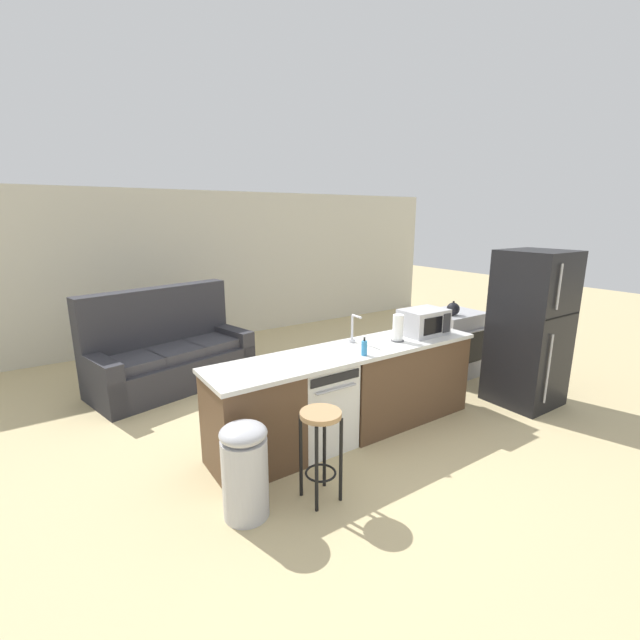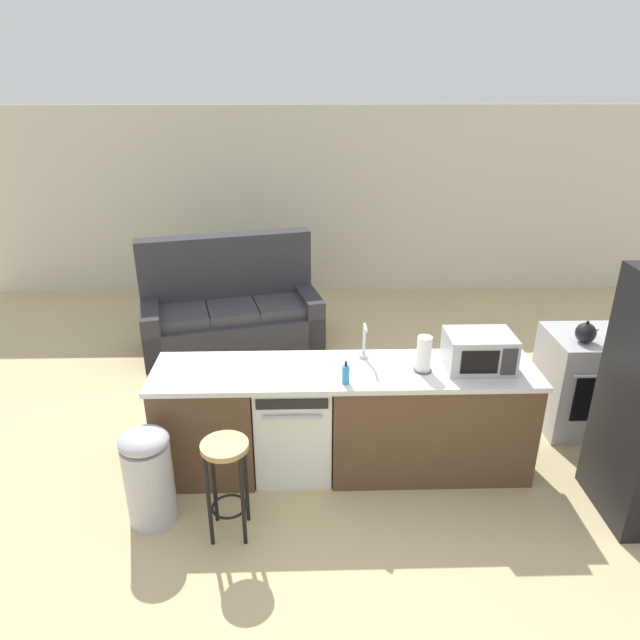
{
  "view_description": "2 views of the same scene",
  "coord_description": "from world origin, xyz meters",
  "px_view_note": "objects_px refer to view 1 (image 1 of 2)",
  "views": [
    {
      "loc": [
        -2.35,
        -3.17,
        2.18
      ],
      "look_at": [
        0.23,
        0.66,
        1.05
      ],
      "focal_mm": 24.0,
      "sensor_mm": 36.0,
      "label": 1
    },
    {
      "loc": [
        -0.15,
        -3.82,
        2.95
      ],
      "look_at": [
        -0.02,
        0.6,
        1.05
      ],
      "focal_mm": 32.0,
      "sensor_mm": 36.0,
      "label": 2
    }
  ],
  "objects_px": {
    "stove_range": "(451,343)",
    "refrigerator": "(530,329)",
    "dishwasher": "(317,404)",
    "bar_stool": "(321,436)",
    "couch": "(168,355)",
    "microwave": "(423,322)",
    "kettle": "(453,309)",
    "soap_bottle": "(364,348)",
    "trash_bin": "(245,469)",
    "paper_towel_roll": "(398,328)"
  },
  "relations": [
    {
      "from": "stove_range",
      "to": "soap_bottle",
      "type": "height_order",
      "value": "soap_bottle"
    },
    {
      "from": "soap_bottle",
      "to": "bar_stool",
      "type": "distance_m",
      "value": 1.06
    },
    {
      "from": "microwave",
      "to": "couch",
      "type": "bearing_deg",
      "value": 132.5
    },
    {
      "from": "stove_range",
      "to": "refrigerator",
      "type": "relative_size",
      "value": 0.5
    },
    {
      "from": "kettle",
      "to": "couch",
      "type": "xyz_separation_m",
      "value": [
        -3.21,
        1.96,
        -0.59
      ]
    },
    {
      "from": "stove_range",
      "to": "bar_stool",
      "type": "relative_size",
      "value": 1.22
    },
    {
      "from": "trash_bin",
      "to": "couch",
      "type": "relative_size",
      "value": 0.34
    },
    {
      "from": "dishwasher",
      "to": "refrigerator",
      "type": "height_order",
      "value": "refrigerator"
    },
    {
      "from": "dishwasher",
      "to": "kettle",
      "type": "relative_size",
      "value": 4.1
    },
    {
      "from": "paper_towel_roll",
      "to": "couch",
      "type": "relative_size",
      "value": 0.13
    },
    {
      "from": "dishwasher",
      "to": "bar_stool",
      "type": "relative_size",
      "value": 1.14
    },
    {
      "from": "kettle",
      "to": "stove_range",
      "type": "bearing_deg",
      "value": 37.16
    },
    {
      "from": "dishwasher",
      "to": "microwave",
      "type": "bearing_deg",
      "value": -0.05
    },
    {
      "from": "stove_range",
      "to": "refrigerator",
      "type": "xyz_separation_m",
      "value": [
        -0.0,
        -1.1,
        0.45
      ]
    },
    {
      "from": "refrigerator",
      "to": "couch",
      "type": "distance_m",
      "value": 4.5
    },
    {
      "from": "dishwasher",
      "to": "microwave",
      "type": "relative_size",
      "value": 1.68
    },
    {
      "from": "trash_bin",
      "to": "stove_range",
      "type": "bearing_deg",
      "value": 17.09
    },
    {
      "from": "dishwasher",
      "to": "refrigerator",
      "type": "xyz_separation_m",
      "value": [
        2.6,
        -0.55,
        0.48
      ]
    },
    {
      "from": "dishwasher",
      "to": "microwave",
      "type": "xyz_separation_m",
      "value": [
        1.41,
        -0.0,
        0.62
      ]
    },
    {
      "from": "stove_range",
      "to": "refrigerator",
      "type": "height_order",
      "value": "refrigerator"
    },
    {
      "from": "trash_bin",
      "to": "dishwasher",
      "type": "bearing_deg",
      "value": 29.12
    },
    {
      "from": "bar_stool",
      "to": "stove_range",
      "type": "bearing_deg",
      "value": 22.45
    },
    {
      "from": "microwave",
      "to": "bar_stool",
      "type": "distance_m",
      "value": 2.04
    },
    {
      "from": "stove_range",
      "to": "kettle",
      "type": "xyz_separation_m",
      "value": [
        -0.17,
        -0.13,
        0.53
      ]
    },
    {
      "from": "dishwasher",
      "to": "couch",
      "type": "relative_size",
      "value": 0.39
    },
    {
      "from": "dishwasher",
      "to": "soap_bottle",
      "type": "bearing_deg",
      "value": -28.8
    },
    {
      "from": "trash_bin",
      "to": "couch",
      "type": "xyz_separation_m",
      "value": [
        0.23,
        2.94,
        0.02
      ]
    },
    {
      "from": "soap_bottle",
      "to": "kettle",
      "type": "height_order",
      "value": "kettle"
    },
    {
      "from": "refrigerator",
      "to": "dishwasher",
      "type": "bearing_deg",
      "value": 168.07
    },
    {
      "from": "trash_bin",
      "to": "bar_stool",
      "type": "bearing_deg",
      "value": -14.3
    },
    {
      "from": "dishwasher",
      "to": "paper_towel_roll",
      "type": "bearing_deg",
      "value": -2.42
    },
    {
      "from": "refrigerator",
      "to": "soap_bottle",
      "type": "xyz_separation_m",
      "value": [
        -2.21,
        0.34,
        0.07
      ]
    },
    {
      "from": "dishwasher",
      "to": "couch",
      "type": "bearing_deg",
      "value": 107.99
    },
    {
      "from": "refrigerator",
      "to": "microwave",
      "type": "bearing_deg",
      "value": 155.27
    },
    {
      "from": "stove_range",
      "to": "paper_towel_roll",
      "type": "height_order",
      "value": "paper_towel_roll"
    },
    {
      "from": "refrigerator",
      "to": "couch",
      "type": "relative_size",
      "value": 0.84
    },
    {
      "from": "stove_range",
      "to": "soap_bottle",
      "type": "xyz_separation_m",
      "value": [
        -2.21,
        -0.76,
        0.52
      ]
    },
    {
      "from": "stove_range",
      "to": "microwave",
      "type": "bearing_deg",
      "value": -155.21
    },
    {
      "from": "stove_range",
      "to": "couch",
      "type": "distance_m",
      "value": 3.84
    },
    {
      "from": "trash_bin",
      "to": "soap_bottle",
      "type": "bearing_deg",
      "value": 13.93
    },
    {
      "from": "stove_range",
      "to": "kettle",
      "type": "height_order",
      "value": "kettle"
    },
    {
      "from": "dishwasher",
      "to": "kettle",
      "type": "bearing_deg",
      "value": 9.85
    },
    {
      "from": "couch",
      "to": "refrigerator",
      "type": "bearing_deg",
      "value": -40.98
    },
    {
      "from": "paper_towel_roll",
      "to": "couch",
      "type": "distance_m",
      "value": 3.06
    },
    {
      "from": "trash_bin",
      "to": "microwave",
      "type": "bearing_deg",
      "value": 13.03
    },
    {
      "from": "microwave",
      "to": "bar_stool",
      "type": "bearing_deg",
      "value": -159.11
    },
    {
      "from": "soap_bottle",
      "to": "bar_stool",
      "type": "relative_size",
      "value": 0.24
    },
    {
      "from": "microwave",
      "to": "paper_towel_roll",
      "type": "distance_m",
      "value": 0.43
    },
    {
      "from": "trash_bin",
      "to": "paper_towel_roll",
      "type": "bearing_deg",
      "value": 14.61
    },
    {
      "from": "kettle",
      "to": "bar_stool",
      "type": "relative_size",
      "value": 0.28
    }
  ]
}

